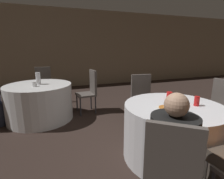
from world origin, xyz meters
The scene contains 17 objects.
ground_plane centered at (0.00, 0.00, 0.00)m, with size 16.00×16.00×0.00m, color #332621.
wall_back centered at (0.00, 5.07, 1.40)m, with size 16.00×0.06×2.80m.
table_near centered at (0.05, 0.07, 0.36)m, with size 1.26×1.26×0.73m.
table_far centered at (-1.64, 2.05, 0.36)m, with size 1.28×1.28×0.73m.
chair_near_east centered at (1.09, 0.24, 0.56)m, with size 0.46×0.46×0.96m.
chair_near_north centered at (0.19, 1.12, 0.56)m, with size 0.45×0.45×0.96m.
chair_near_southwest centered at (-0.62, -0.74, 0.56)m, with size 0.56×0.56×0.96m.
chair_far_north centered at (-1.57, 3.11, 0.56)m, with size 0.43×0.43×0.96m.
chair_far_east centered at (-0.58, 2.12, 0.56)m, with size 0.43×0.43×0.96m.
person_black_shirt centered at (-0.51, -0.61, 0.58)m, with size 0.49×0.50×1.13m.
pizza_plate_near centered at (-0.12, 0.01, 0.74)m, with size 0.24×0.24×0.02m.
soda_can_red centered at (0.31, -0.03, 0.79)m, with size 0.07×0.07×0.12m.
soda_can_silver centered at (-0.05, -0.23, 0.79)m, with size 0.07×0.07×0.12m.
soda_can_blue centered at (0.06, 0.03, 0.79)m, with size 0.07×0.07×0.12m.
cup_near centered at (0.19, 0.35, 0.78)m, with size 0.08×0.08×0.10m.
bottle_far centered at (-1.63, 2.09, 0.85)m, with size 0.09×0.09×0.24m.
cup_far centered at (-1.69, 1.90, 0.77)m, with size 0.08×0.08×0.09m.
Camera 1 is at (-1.41, -1.64, 1.44)m, focal length 28.00 mm.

